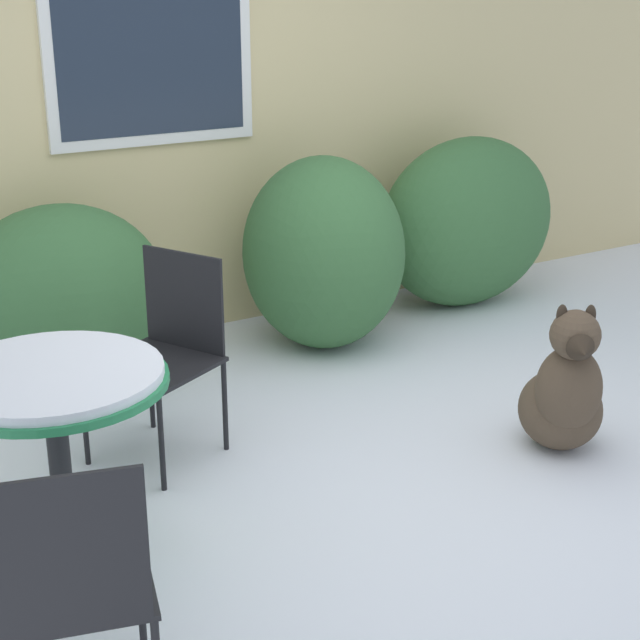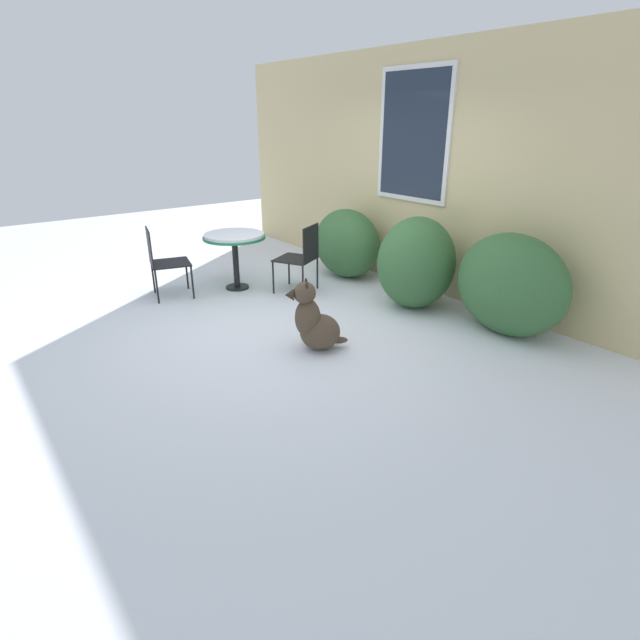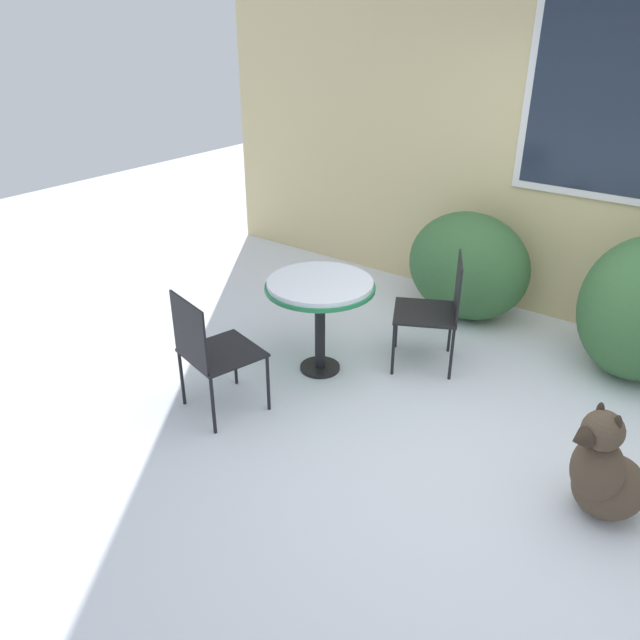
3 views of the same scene
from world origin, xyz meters
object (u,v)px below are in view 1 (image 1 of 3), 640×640
at_px(patio_chair_near_table, 165,347).
at_px(dog, 564,395).
at_px(patio_table, 53,396).
at_px(patio_chair_far_side, 66,582).

xyz_separation_m(patio_chair_near_table, dog, (1.52, -0.92, -0.22)).
bearing_deg(patio_table, dog, -8.13).
xyz_separation_m(patio_chair_near_table, patio_chair_far_side, (-0.90, -1.50, 0.00)).
bearing_deg(dog, patio_chair_far_side, -134.04).
height_order(patio_chair_near_table, dog, patio_chair_near_table).
bearing_deg(dog, patio_table, -155.74).
relative_size(patio_chair_far_side, dog, 1.23).
bearing_deg(patio_chair_far_side, dog, -152.12).
bearing_deg(patio_table, patio_chair_near_table, 42.69).
relative_size(patio_chair_near_table, dog, 1.23).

